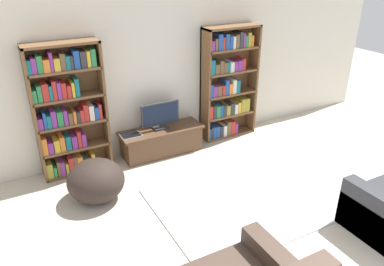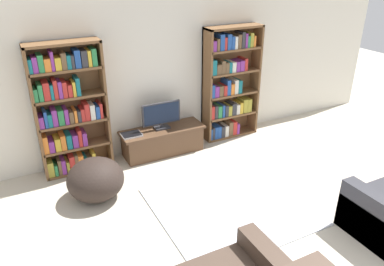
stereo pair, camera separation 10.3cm
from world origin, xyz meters
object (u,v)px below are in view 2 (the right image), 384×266
Objects in this scene: bookshelf_right at (228,84)px; beanbag_ottoman at (96,179)px; laptop at (131,135)px; bookshelf_left at (68,110)px; television at (161,115)px; tv_stand at (163,141)px.

beanbag_ottoman is at bearing -161.20° from bookshelf_right.
beanbag_ottoman reaches higher than laptop.
bookshelf_left is 1.10m from beanbag_ottoman.
laptop is (-0.52, -0.03, -0.21)m from television.
bookshelf_left is 1.40m from television.
television reaches higher than beanbag_ottoman.
bookshelf_right is (2.64, 0.00, -0.01)m from bookshelf_left.
television is (1.36, -0.09, -0.30)m from bookshelf_left.
television is 2.10× the size of laptop.
beanbag_ottoman is (0.10, -0.86, -0.67)m from bookshelf_left.
tv_stand is (-1.28, -0.11, -0.73)m from bookshelf_right.
laptop is 1.07m from beanbag_ottoman.
television reaches higher than laptop.
bookshelf_right reaches higher than tv_stand.
tv_stand is 0.56m from laptop.
tv_stand is 1.48m from beanbag_ottoman.
laptop is 0.41× the size of beanbag_ottoman.
beanbag_ottoman is (-1.27, -0.76, 0.06)m from tv_stand.
bookshelf_left is at bearing -179.99° from bookshelf_right.
bookshelf_right is 1.47m from tv_stand.
bookshelf_left is 1.00× the size of bookshelf_right.
television is at bearing 3.01° from laptop.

